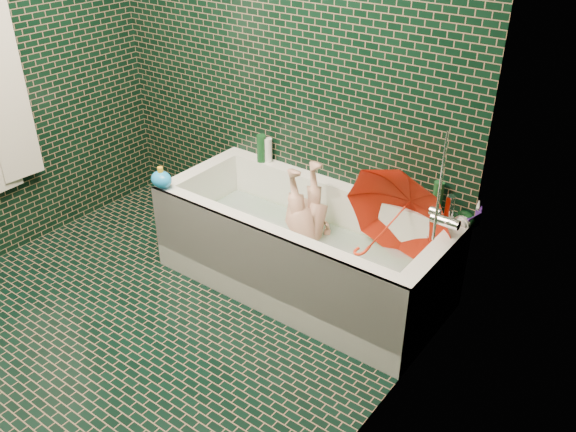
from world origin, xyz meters
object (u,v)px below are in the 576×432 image
Objects in this scene: bathtub at (301,255)px; rubber_duck at (427,207)px; bath_toy at (161,179)px; child at (308,237)px; umbrella at (388,226)px.

rubber_duck is (0.60, 0.34, 0.38)m from bathtub.
bathtub is 10.36× the size of bath_toy.
child is 0.55m from umbrella.
child is 7.72× the size of rubber_duck.
umbrella is 0.27m from rubber_duck.
bath_toy is (-1.29, -0.41, 0.06)m from umbrella.
child is 0.93m from bath_toy.
bathtub is at bearing -130.77° from rubber_duck.
child is 0.72m from rubber_duck.
umbrella is 1.35m from bath_toy.
umbrella reaches higher than rubber_duck.
rubber_duck is 1.54m from bath_toy.
child is at bearing 4.11° from bath_toy.
umbrella is at bearing 110.78° from child.
rubber_duck is (0.60, 0.28, 0.28)m from child.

